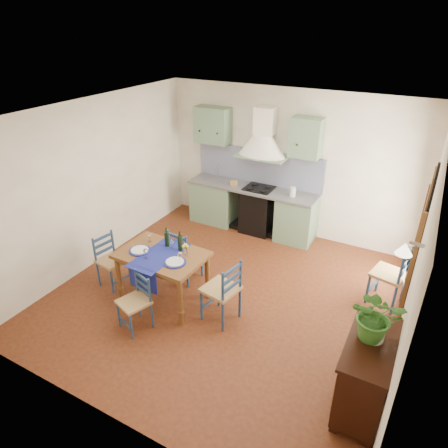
% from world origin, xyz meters
% --- Properties ---
extents(floor, '(5.00, 5.00, 0.00)m').
position_xyz_m(floor, '(0.00, 0.00, 0.00)').
color(floor, '#48190F').
rests_on(floor, ground).
extents(back_wall, '(5.00, 0.96, 2.80)m').
position_xyz_m(back_wall, '(-0.47, 2.29, 1.05)').
color(back_wall, white).
rests_on(back_wall, ground).
extents(right_wall, '(0.26, 5.00, 2.80)m').
position_xyz_m(right_wall, '(2.50, 0.28, 1.34)').
color(right_wall, white).
rests_on(right_wall, ground).
extents(left_wall, '(0.04, 5.00, 2.80)m').
position_xyz_m(left_wall, '(-2.50, 0.00, 1.40)').
color(left_wall, white).
rests_on(left_wall, ground).
extents(ceiling, '(5.00, 5.00, 0.01)m').
position_xyz_m(ceiling, '(0.00, 0.00, 2.80)').
color(ceiling, white).
rests_on(ceiling, back_wall).
extents(dining_table, '(1.30, 0.98, 1.13)m').
position_xyz_m(dining_table, '(-0.80, -0.53, 0.72)').
color(dining_table, brown).
rests_on(dining_table, ground).
extents(chair_near, '(0.49, 0.49, 0.83)m').
position_xyz_m(chair_near, '(-0.76, -1.21, 0.43)').
color(chair_near, navy).
rests_on(chair_near, ground).
extents(chair_far, '(0.48, 0.48, 0.93)m').
position_xyz_m(chair_far, '(-0.81, 0.07, 0.48)').
color(chair_far, navy).
rests_on(chair_far, ground).
extents(chair_left, '(0.47, 0.47, 0.88)m').
position_xyz_m(chair_left, '(-1.75, -0.61, 0.45)').
color(chair_left, navy).
rests_on(chair_left, ground).
extents(chair_right, '(0.53, 0.53, 0.98)m').
position_xyz_m(chair_right, '(0.22, -0.51, 0.51)').
color(chair_right, navy).
rests_on(chair_right, ground).
extents(chair_spare, '(0.55, 0.55, 0.98)m').
position_xyz_m(chair_spare, '(2.23, 0.99, 0.51)').
color(chair_spare, navy).
rests_on(chair_spare, ground).
extents(sideboard, '(0.50, 1.05, 0.94)m').
position_xyz_m(sideboard, '(2.26, -1.05, 0.51)').
color(sideboard, black).
rests_on(sideboard, ground).
extents(potted_plant, '(0.59, 0.54, 0.57)m').
position_xyz_m(potted_plant, '(2.24, -0.97, 1.22)').
color(potted_plant, '#336D25').
rests_on(potted_plant, sideboard).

